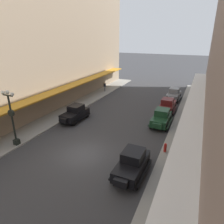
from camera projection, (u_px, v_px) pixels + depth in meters
The scene contains 13 objects.
ground_plane at pixel (84, 154), 17.41m from camera, with size 200.00×200.00×0.00m, color #38383A.
sidewalk_left at pixel (19, 137), 20.24m from camera, with size 3.00×60.00×0.15m, color #99968E.
sidewalk_right at pixel (173, 177), 14.53m from camera, with size 3.00×60.00×0.15m, color #99968E.
parked_car_0 at pixel (167, 105), 26.77m from camera, with size 2.17×4.27×1.84m.
parked_car_1 at pixel (132, 163), 14.64m from camera, with size 2.18×4.27×1.84m.
parked_car_2 at pixel (75, 113), 24.03m from camera, with size 2.24×4.29×1.84m.
parked_car_3 at pixel (174, 94), 31.62m from camera, with size 2.27×4.31×1.84m.
parked_car_4 at pixel (161, 117), 22.75m from camera, with size 2.17×4.27×1.84m.
lamp_post_with_clock at pixel (12, 116), 17.69m from camera, with size 1.42×0.44×5.16m.
fire_hydrant at pixel (165, 147), 17.38m from camera, with size 0.24×0.24×0.82m.
pedestrian_0 at pixel (105, 87), 35.93m from camera, with size 0.36×0.24×1.64m.
pedestrian_1 at pixel (187, 158), 15.05m from camera, with size 0.36×0.28×1.67m.
pedestrian_2 at pixel (191, 102), 27.77m from camera, with size 0.36×0.28×1.67m.
Camera 1 is at (8.33, -12.66, 9.63)m, focal length 32.39 mm.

